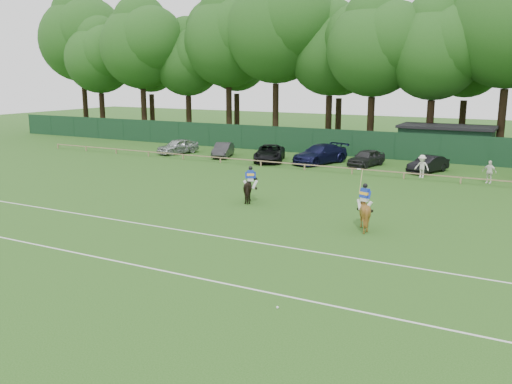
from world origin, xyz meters
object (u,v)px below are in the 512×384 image
Objects in this scene: horse_dark at (251,189)px; sedan_silver at (178,146)px; suv_black at (270,153)px; sedan_grey at (223,150)px; hatch_grey at (366,158)px; sedan_navy at (320,154)px; horse_chestnut at (364,211)px; spectator_mid at (489,172)px; estate_black at (428,164)px; spectator_left at (422,166)px; utility_shed at (446,142)px; polo_ball at (277,307)px.

horse_dark reaches higher than sedan_silver.
sedan_silver is 0.82× the size of suv_black.
sedan_grey is 13.48m from hatch_grey.
sedan_navy is 1.36× the size of hatch_grey.
spectator_mid is at bearing -87.60° from horse_chestnut.
spectator_left reaches higher than estate_black.
spectator_left reaches higher than hatch_grey.
sedan_silver reaches higher than hatch_grey.
spectator_left is at bearing -89.73° from utility_shed.
horse_chestnut is at bearing -18.82° from sedan_silver.
sedan_silver is 1.03× the size of hatch_grey.
sedan_navy is 1.42× the size of estate_black.
horse_chestnut is 18.09m from estate_black.
spectator_mid is at bearing -162.39° from horse_dark.
hatch_grey is 1.05× the size of estate_black.
spectator_mid is (28.36, -1.78, 0.10)m from sedan_silver.
horse_dark is at bearing -64.12° from sedan_navy.
horse_dark is 18.65m from sedan_grey.
spectator_left is (7.53, 13.06, 0.04)m from horse_dark.
spectator_mid is at bearing -25.79° from suv_black.
sedan_silver is at bearing -156.50° from sedan_navy.
spectator_left is (9.20, -2.66, 0.04)m from sedan_navy.
sedan_grey is 0.72× the size of sedan_navy.
spectator_left is at bearing -27.41° from suv_black.
estate_black is at bearing 163.04° from spectator_mid.
spectator_left is 0.20× the size of utility_shed.
estate_black is at bearing -89.79° from utility_shed.
horse_dark reaches higher than suv_black.
hatch_grey is 2.52× the size of spectator_mid.
utility_shed reaches higher than estate_black.
sedan_silver is (-23.95, 17.28, -0.17)m from horse_chestnut.
spectator_mid is at bearing 81.11° from polo_ball.
spectator_left is 19.08× the size of polo_ball.
horse_dark is 21.90m from sedan_silver.
sedan_silver is at bearing -155.31° from estate_black.
polo_ball is at bearing -75.07° from sedan_grey.
spectator_left is at bearing -66.79° from estate_black.
horse_dark is 0.48× the size of sedan_grey.
hatch_grey is at bearing 21.40° from sedan_silver.
sedan_grey is at bearing -24.49° from horse_chestnut.
spectator_mid reaches higher than horse_dark.
utility_shed is at bearing 125.17° from spectator_mid.
polo_ball is 0.01× the size of utility_shed.
sedan_grey is 5.04m from suv_black.
spectator_left is at bearing -25.37° from sedan_grey.
horse_chestnut is 0.21× the size of utility_shed.
sedan_navy is at bearing 108.77° from polo_ball.
spectator_mid is (13.88, -2.71, 0.01)m from sedan_navy.
suv_black reaches higher than polo_ball.
utility_shed reaches higher than horse_dark.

